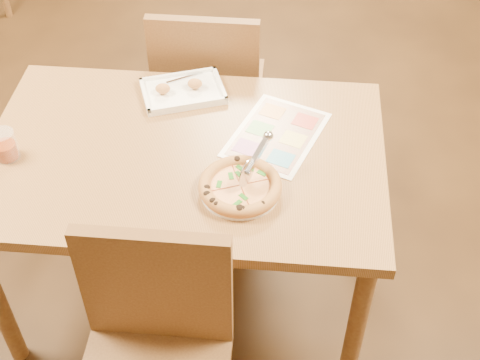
# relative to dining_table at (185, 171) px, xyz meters

# --- Properties ---
(dining_table) EXTENTS (1.30, 0.85, 0.72)m
(dining_table) POSITION_rel_dining_table_xyz_m (0.00, 0.00, 0.00)
(dining_table) COLOR #8F6039
(dining_table) RESTS_ON ground
(chair_near) EXTENTS (0.42, 0.42, 0.47)m
(chair_near) POSITION_rel_dining_table_xyz_m (0.00, -0.60, -0.07)
(chair_near) COLOR brown
(chair_near) RESTS_ON ground
(chair_far) EXTENTS (0.42, 0.42, 0.47)m
(chair_far) POSITION_rel_dining_table_xyz_m (-0.00, 0.60, -0.07)
(chair_far) COLOR brown
(chair_far) RESTS_ON ground
(plate) EXTENTS (0.27, 0.27, 0.01)m
(plate) POSITION_rel_dining_table_xyz_m (0.20, -0.16, 0.09)
(plate) COLOR white
(plate) RESTS_ON dining_table
(pizza) EXTENTS (0.25, 0.25, 0.04)m
(pizza) POSITION_rel_dining_table_xyz_m (0.20, -0.16, 0.11)
(pizza) COLOR #C38342
(pizza) RESTS_ON plate
(pizza_cutter) EXTENTS (0.08, 0.17, 0.10)m
(pizza_cutter) POSITION_rel_dining_table_xyz_m (0.24, -0.12, 0.18)
(pizza_cutter) COLOR silver
(pizza_cutter) RESTS_ON pizza
(appetizer_tray) EXTENTS (0.33, 0.28, 0.05)m
(appetizer_tray) POSITION_rel_dining_table_xyz_m (-0.05, 0.30, 0.10)
(appetizer_tray) COLOR white
(appetizer_tray) RESTS_ON dining_table
(glass_tumbler) EXTENTS (0.08, 0.08, 0.10)m
(glass_tumbler) POSITION_rel_dining_table_xyz_m (-0.56, -0.08, 0.13)
(glass_tumbler) COLOR maroon
(glass_tumbler) RESTS_ON dining_table
(menu) EXTENTS (0.37, 0.43, 0.00)m
(menu) POSITION_rel_dining_table_xyz_m (0.30, 0.11, 0.09)
(menu) COLOR white
(menu) RESTS_ON dining_table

